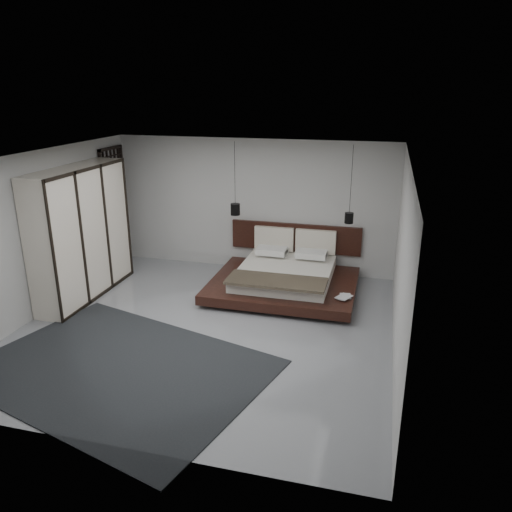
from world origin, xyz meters
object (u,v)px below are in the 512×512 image
(bed, at_px, (285,276))
(pendant_right, at_px, (349,218))
(pendant_left, at_px, (235,209))
(rug, at_px, (119,369))
(wardrobe, at_px, (81,233))
(lattice_screen, at_px, (116,208))

(bed, height_order, pendant_right, pendant_right)
(bed, height_order, pendant_left, pendant_left)
(pendant_left, bearing_deg, bed, -20.89)
(pendant_left, xyz_separation_m, pendant_right, (2.26, -0.00, -0.03))
(bed, relative_size, rug, 0.68)
(pendant_left, xyz_separation_m, rug, (-0.56, -3.88, -1.46))
(pendant_left, bearing_deg, wardrobe, -147.49)
(pendant_right, bearing_deg, rug, -126.06)
(wardrobe, distance_m, rug, 3.23)
(pendant_right, height_order, rug, pendant_right)
(bed, bearing_deg, pendant_right, 20.89)
(pendant_right, bearing_deg, lattice_screen, 178.74)
(pendant_left, distance_m, wardrobe, 2.98)
(pendant_right, relative_size, wardrobe, 0.59)
(pendant_left, distance_m, pendant_right, 2.26)
(lattice_screen, distance_m, wardrobe, 1.73)
(lattice_screen, height_order, wardrobe, lattice_screen)
(wardrobe, bearing_deg, pendant_right, 18.51)
(lattice_screen, bearing_deg, pendant_right, -1.26)
(pendant_left, height_order, pendant_right, same)
(bed, distance_m, pendant_left, 1.69)
(bed, height_order, wardrobe, wardrobe)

